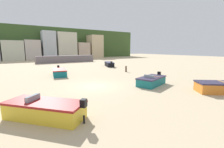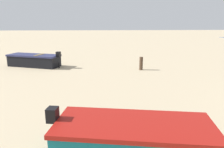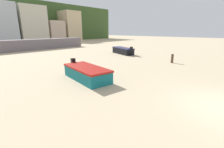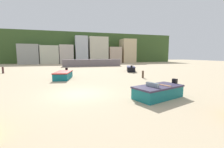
# 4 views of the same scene
# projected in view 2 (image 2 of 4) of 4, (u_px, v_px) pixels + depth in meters

# --- Properties ---
(boat_black_2) EXTENTS (2.77, 4.51, 1.27)m
(boat_black_2) POSITION_uv_depth(u_px,v_px,m) (34.00, 60.00, 16.88)
(boat_black_2) COLOR black
(boat_black_2) RESTS_ON ground
(boat_teal_3) EXTENTS (2.46, 4.60, 1.25)m
(boat_teal_3) POSITION_uv_depth(u_px,v_px,m) (133.00, 138.00, 5.67)
(boat_teal_3) COLOR #126974
(boat_teal_3) RESTS_ON ground
(mooring_post_near_water) EXTENTS (0.26, 0.26, 0.97)m
(mooring_post_near_water) POSITION_uv_depth(u_px,v_px,m) (141.00, 63.00, 15.66)
(mooring_post_near_water) COLOR #4B3729
(mooring_post_near_water) RESTS_ON ground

